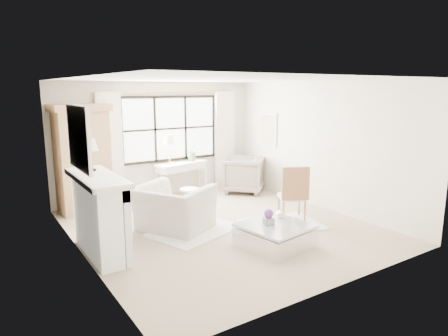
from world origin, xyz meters
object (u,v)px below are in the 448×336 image
(console_table, at_px, (181,178))
(armoire, at_px, (83,158))
(coffee_table, at_px, (275,236))
(club_armchair, at_px, (173,208))

(console_table, bearing_deg, armoire, 170.85)
(coffee_table, bearing_deg, club_armchair, 114.39)
(armoire, xyz_separation_m, coffee_table, (2.08, -3.66, -0.96))
(console_table, relative_size, club_armchair, 1.08)
(armoire, distance_m, club_armchair, 2.40)
(armoire, relative_size, console_table, 1.64)
(armoire, xyz_separation_m, club_armchair, (1.04, -2.03, -0.73))
(armoire, xyz_separation_m, console_table, (2.31, 0.11, -0.74))
(console_table, distance_m, coffee_table, 3.78)
(coffee_table, bearing_deg, armoire, 111.45)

